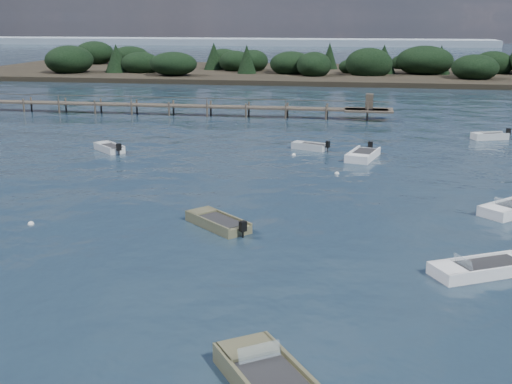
% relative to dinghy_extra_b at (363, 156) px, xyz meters
% --- Properties ---
extents(ground, '(400.00, 400.00, 0.00)m').
position_rel_dinghy_extra_b_xyz_m(ground, '(-3.58, 31.47, -0.16)').
color(ground, '#152331').
rests_on(ground, ground).
extents(dinghy_extra_b, '(2.71, 4.64, 1.16)m').
position_rel_dinghy_extra_b_xyz_m(dinghy_extra_b, '(0.00, 0.00, 0.00)').
color(dinghy_extra_b, white).
rests_on(dinghy_extra_b, ground).
extents(dinghy_mid_grey, '(3.89, 3.72, 1.07)m').
position_rel_dinghy_extra_b_xyz_m(dinghy_mid_grey, '(-7.20, -17.92, -0.01)').
color(dinghy_mid_grey, '#706D4A').
rests_on(dinghy_mid_grey, ground).
extents(tender_far_grey_b, '(3.49, 2.19, 1.18)m').
position_rel_dinghy_extra_b_xyz_m(tender_far_grey_b, '(10.96, 9.93, 0.01)').
color(tender_far_grey_b, '#BABFC2').
rests_on(tender_far_grey_b, ground).
extents(dinghy_mid_white_a, '(4.55, 3.47, 1.08)m').
position_rel_dinghy_extra_b_xyz_m(dinghy_mid_white_a, '(5.08, -22.18, -0.02)').
color(dinghy_mid_white_a, white).
rests_on(dinghy_mid_white_a, ground).
extents(tender_far_grey, '(3.19, 3.11, 1.14)m').
position_rel_dinghy_extra_b_xyz_m(tender_far_grey, '(-20.11, -0.61, 0.00)').
color(tender_far_grey, '#BABFC2').
rests_on(tender_far_grey, ground).
extents(tender_far_white, '(3.20, 2.11, 1.09)m').
position_rel_dinghy_extra_b_xyz_m(tender_far_white, '(-4.28, 2.78, -0.00)').
color(tender_far_white, '#BABFC2').
rests_on(tender_far_white, ground).
extents(buoy_c, '(0.32, 0.32, 0.32)m').
position_rel_dinghy_extra_b_xyz_m(buoy_c, '(-16.87, -19.17, -0.16)').
color(buoy_c, silver).
rests_on(buoy_c, ground).
extents(buoy_e, '(0.32, 0.32, 0.32)m').
position_rel_dinghy_extra_b_xyz_m(buoy_e, '(-5.30, 0.25, -0.16)').
color(buoy_e, silver).
rests_on(buoy_e, ground).
extents(buoy_extra_a, '(0.32, 0.32, 0.32)m').
position_rel_dinghy_extra_b_xyz_m(buoy_extra_a, '(-1.70, -5.34, -0.16)').
color(buoy_extra_a, silver).
rests_on(buoy_extra_a, ground).
extents(jetty, '(64.50, 3.20, 3.40)m').
position_rel_dinghy_extra_b_xyz_m(jetty, '(-25.32, 19.46, 0.83)').
color(jetty, '#4D4439').
rests_on(jetty, ground).
extents(far_headland, '(190.00, 40.00, 5.80)m').
position_rel_dinghy_extra_b_xyz_m(far_headland, '(21.42, 71.47, 1.81)').
color(far_headland, black).
rests_on(far_headland, ground).
extents(distant_haze, '(280.00, 20.00, 2.40)m').
position_rel_dinghy_extra_b_xyz_m(distant_haze, '(-93.58, 201.47, -0.16)').
color(distant_haze, '#8998A9').
rests_on(distant_haze, ground).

